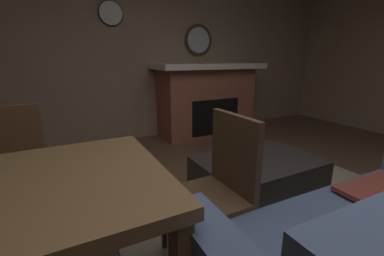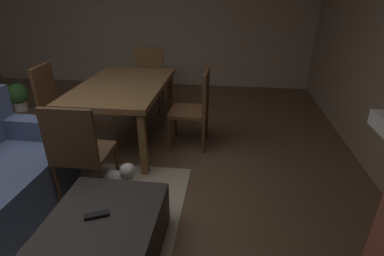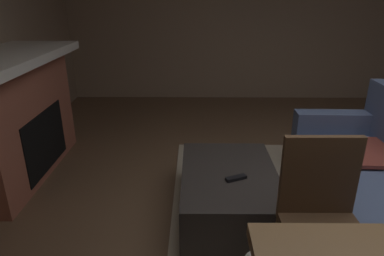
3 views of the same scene
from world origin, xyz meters
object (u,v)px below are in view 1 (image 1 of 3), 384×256
at_px(small_dog, 189,222).
at_px(round_wall_mirror, 199,40).
at_px(fireplace, 207,99).
at_px(dining_chair_south, 10,166).
at_px(dining_chair_west, 219,181).
at_px(ottoman_coffee_table, 257,178).
at_px(wall_clock, 111,13).
at_px(tv_remote, 251,162).

bearing_deg(small_dog, round_wall_mirror, -120.19).
distance_m(fireplace, dining_chair_south, 2.95).
distance_m(round_wall_mirror, dining_chair_west, 3.18).
height_order(ottoman_coffee_table, wall_clock, wall_clock).
relative_size(fireplace, dining_chair_south, 1.90).
xyz_separation_m(ottoman_coffee_table, small_dog, (0.84, 0.26, -0.02)).
relative_size(round_wall_mirror, small_dog, 0.92).
bearing_deg(dining_chair_south, fireplace, -148.66).
bearing_deg(wall_clock, small_dog, 88.12).
bearing_deg(dining_chair_west, wall_clock, -89.29).
height_order(dining_chair_south, small_dog, dining_chair_south).
relative_size(tv_remote, dining_chair_south, 0.17).
xyz_separation_m(round_wall_mirror, ottoman_coffee_table, (0.63, 2.26, -1.35)).
distance_m(dining_chair_south, small_dog, 1.32).
distance_m(ottoman_coffee_table, wall_clock, 2.90).
bearing_deg(tv_remote, dining_chair_south, -38.93).
xyz_separation_m(fireplace, tv_remote, (0.74, 2.01, -0.21)).
bearing_deg(fireplace, tv_remote, 69.72).
height_order(tv_remote, dining_chair_south, dining_chair_south).
bearing_deg(small_dog, dining_chair_west, 123.60).
xyz_separation_m(tv_remote, small_dog, (0.72, 0.23, -0.22)).
xyz_separation_m(ottoman_coffee_table, dining_chair_south, (1.89, -0.44, 0.34)).
xyz_separation_m(fireplace, dining_chair_south, (2.52, 1.53, -0.07)).
bearing_deg(ottoman_coffee_table, dining_chair_west, 31.36).
relative_size(dining_chair_south, small_dog, 1.71).
distance_m(small_dog, wall_clock, 3.03).
xyz_separation_m(round_wall_mirror, dining_chair_south, (2.52, 1.82, -1.01)).
bearing_deg(fireplace, dining_chair_south, 31.34).
height_order(round_wall_mirror, ottoman_coffee_table, round_wall_mirror).
bearing_deg(fireplace, ottoman_coffee_table, 72.32).
height_order(round_wall_mirror, small_dog, round_wall_mirror).
relative_size(fireplace, dining_chair_west, 1.90).
relative_size(ottoman_coffee_table, tv_remote, 6.73).
bearing_deg(dining_chair_west, fireplace, -119.25).
relative_size(round_wall_mirror, tv_remote, 3.14).
bearing_deg(tv_remote, wall_clock, -98.38).
distance_m(dining_chair_south, dining_chair_west, 1.46).
distance_m(fireplace, ottoman_coffee_table, 2.11).
distance_m(dining_chair_west, wall_clock, 3.00).
xyz_separation_m(dining_chair_west, small_dog, (0.12, -0.17, -0.36)).
bearing_deg(round_wall_mirror, wall_clock, -0.00).
height_order(dining_chair_south, dining_chair_west, same).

